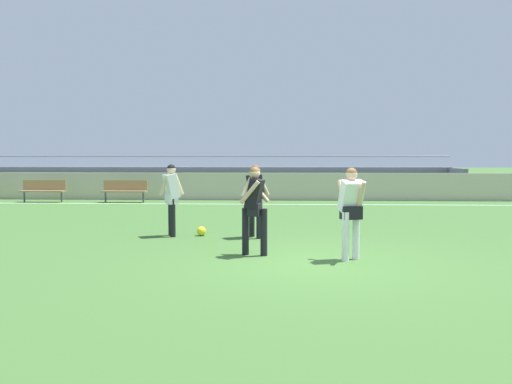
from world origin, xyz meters
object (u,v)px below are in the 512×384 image
player_white_pressing_high (351,205)px  soccer_ball (201,231)px  bleacher_stand (209,180)px  bench_centre_sideline (125,189)px  player_white_deep_cover (172,193)px  player_dark_dropping_back (255,194)px  bench_far_left (44,189)px  player_dark_wide_right (255,203)px

player_white_pressing_high → soccer_ball: size_ratio=7.61×
bleacher_stand → bench_centre_sideline: 4.83m
player_white_deep_cover → player_dark_dropping_back: (1.97, -0.12, -0.01)m
player_dark_dropping_back → soccer_ball: player_dark_dropping_back is taller
bench_far_left → player_white_pressing_high: (11.01, -11.52, 0.45)m
bleacher_stand → bench_centre_sideline: bleacher_stand is taller
bleacher_stand → player_white_pressing_high: (4.69, -15.34, 0.23)m
bleacher_stand → bench_far_left: bearing=-148.8°
bleacher_stand → player_white_deep_cover: (0.87, -12.68, 0.24)m
soccer_ball → player_white_deep_cover: bearing=-171.5°
player_dark_dropping_back → bench_far_left: bearing=135.6°
player_white_deep_cover → soccer_ball: 1.13m
bench_centre_sideline → player_white_deep_cover: player_white_deep_cover is taller
bench_centre_sideline → soccer_ball: size_ratio=8.18×
bench_centre_sideline → player_dark_wide_right: bearing=-62.2°
player_dark_dropping_back → bleacher_stand: bearing=102.5°
player_dark_dropping_back → player_white_pressing_high: bearing=-54.1°
bench_centre_sideline → player_dark_dropping_back: bearing=-57.2°
bleacher_stand → soccer_ball: bleacher_stand is taller
player_white_pressing_high → bleacher_stand: bearing=107.0°
bleacher_stand → player_dark_dropping_back: (2.85, -12.79, 0.24)m
bench_centre_sideline → player_dark_dropping_back: size_ratio=1.07×
player_dark_dropping_back → player_white_pressing_high: 3.15m
bench_far_left → soccer_ball: (7.88, -8.75, -0.44)m
bleacher_stand → player_dark_wide_right: size_ratio=13.95×
player_white_deep_cover → player_dark_wide_right: player_white_deep_cover is taller
bleacher_stand → bench_far_left: (-6.32, -3.82, -0.22)m
bleacher_stand → player_dark_wide_right: bleacher_stand is taller
bleacher_stand → player_dark_dropping_back: size_ratio=13.97×
bench_centre_sideline → soccer_ball: bench_centre_sideline is taller
bench_far_left → player_dark_wide_right: player_dark_wide_right is taller
bench_far_left → player_white_pressing_high: bearing=-46.3°
bench_centre_sideline → player_dark_wide_right: size_ratio=1.07×
player_dark_wide_right → bench_far_left: bearing=129.8°
bench_centre_sideline → bench_far_left: size_ratio=1.00×
bleacher_stand → player_white_pressing_high: size_ratio=14.01×
bleacher_stand → bench_centre_sideline: bearing=-127.5°
player_white_deep_cover → soccer_ball: size_ratio=7.68×
bleacher_stand → bench_centre_sideline: size_ratio=13.02×
player_white_deep_cover → player_dark_wide_right: size_ratio=1.01×
bench_centre_sideline → player_white_pressing_high: 13.82m
player_dark_dropping_back → player_dark_wide_right: (0.09, -2.15, 0.00)m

